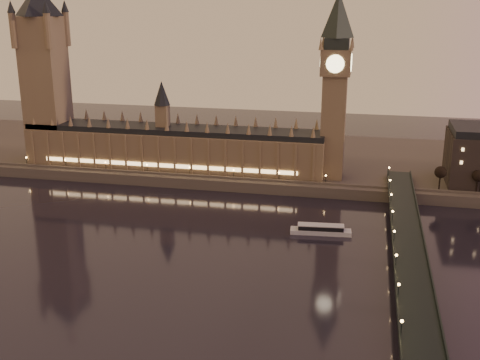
{
  "coord_description": "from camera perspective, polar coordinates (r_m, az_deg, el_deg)",
  "views": [
    {
      "loc": [
        72.11,
        -211.74,
        106.15
      ],
      "look_at": [
        19.22,
        35.0,
        28.04
      ],
      "focal_mm": 45.0,
      "sensor_mm": 36.0,
      "label": 1
    }
  ],
  "objects": [
    {
      "name": "bare_tree_1",
      "position": [
        338.46,
        21.69,
        0.45
      ],
      "size": [
        6.37,
        6.37,
        12.96
      ],
      "color": "black",
      "rests_on": "ground"
    },
    {
      "name": "palace_of_westminster",
      "position": [
        361.16,
        -6.37,
        3.57
      ],
      "size": [
        180.0,
        26.62,
        52.0
      ],
      "color": "brown",
      "rests_on": "ground"
    },
    {
      "name": "big_ben",
      "position": [
        335.88,
        9.04,
        9.77
      ],
      "size": [
        17.68,
        17.68,
        104.0
      ],
      "color": "brown",
      "rests_on": "ground"
    },
    {
      "name": "ground",
      "position": [
        247.59,
        -6.12,
        -8.29
      ],
      "size": [
        700.0,
        700.0,
        0.0
      ],
      "primitive_type": "plane",
      "color": "black",
      "rests_on": "ground"
    },
    {
      "name": "bare_tree_0",
      "position": [
        335.88,
        18.8,
        0.63
      ],
      "size": [
        6.37,
        6.37,
        12.96
      ],
      "color": "black",
      "rests_on": "ground"
    },
    {
      "name": "victoria_tower",
      "position": [
        386.33,
        -18.11,
        10.37
      ],
      "size": [
        31.68,
        31.68,
        118.0
      ],
      "color": "brown",
      "rests_on": "ground"
    },
    {
      "name": "cruise_boat_a",
      "position": [
        281.37,
        7.66,
        -4.69
      ],
      "size": [
        28.41,
        8.46,
        4.48
      ],
      "rotation": [
        0.0,
        0.0,
        0.09
      ],
      "color": "silver",
      "rests_on": "ground"
    },
    {
      "name": "westminster_bridge",
      "position": [
        235.24,
        15.84,
        -8.83
      ],
      "size": [
        13.2,
        260.0,
        15.3
      ],
      "color": "black",
      "rests_on": "ground"
    },
    {
      "name": "far_embankment",
      "position": [
        392.86,
        5.52,
        1.9
      ],
      "size": [
        560.0,
        130.0,
        6.0
      ],
      "primitive_type": "cube",
      "color": "#423D35",
      "rests_on": "ground"
    }
  ]
}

